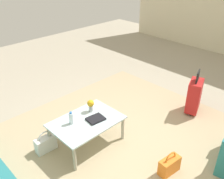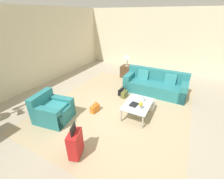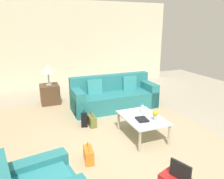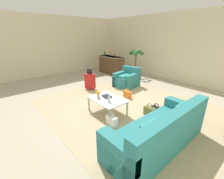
{
  "view_description": "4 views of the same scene",
  "coord_description": "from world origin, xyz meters",
  "px_view_note": "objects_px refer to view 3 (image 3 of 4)",
  "views": [
    {
      "loc": [
        2.28,
        1.98,
        2.69
      ],
      "look_at": [
        -0.11,
        -0.46,
        0.8
      ],
      "focal_mm": 40.0,
      "sensor_mm": 36.0,
      "label": 1
    },
    {
      "loc": [
        -3.28,
        -1.56,
        2.82
      ],
      "look_at": [
        -0.07,
        0.12,
        0.97
      ],
      "focal_mm": 24.0,
      "sensor_mm": 36.0,
      "label": 2
    },
    {
      "loc": [
        -3.14,
        1.59,
        2.2
      ],
      "look_at": [
        0.73,
        0.03,
        0.99
      ],
      "focal_mm": 35.0,
      "sensor_mm": 36.0,
      "label": 3
    },
    {
      "loc": [
        3.41,
        -2.89,
        2.13
      ],
      "look_at": [
        0.47,
        -0.38,
        0.7
      ],
      "focal_mm": 24.0,
      "sensor_mm": 36.0,
      "label": 4
    }
  ],
  "objects_px": {
    "couch": "(113,97)",
    "coffee_table": "(142,119)",
    "flower_vase": "(155,114)",
    "handbag_olive": "(92,121)",
    "side_table": "(50,94)",
    "handbag_white": "(142,118)",
    "table_lamp": "(48,69)",
    "handbag_orange": "(89,155)",
    "handbag_black": "(84,120)",
    "water_bottle": "(142,109)",
    "coffee_table_book": "(142,119)"
  },
  "relations": [
    {
      "from": "water_bottle",
      "to": "handbag_orange",
      "type": "xyz_separation_m",
      "value": [
        -0.62,
        1.36,
        -0.4
      ]
    },
    {
      "from": "handbag_white",
      "to": "handbag_black",
      "type": "height_order",
      "value": "same"
    },
    {
      "from": "side_table",
      "to": "handbag_olive",
      "type": "bearing_deg",
      "value": -160.19
    },
    {
      "from": "water_bottle",
      "to": "table_lamp",
      "type": "distance_m",
      "value": 3.09
    },
    {
      "from": "table_lamp",
      "to": "coffee_table_book",
      "type": "bearing_deg",
      "value": -154.07
    },
    {
      "from": "coffee_table",
      "to": "table_lamp",
      "type": "distance_m",
      "value": 3.24
    },
    {
      "from": "side_table",
      "to": "handbag_orange",
      "type": "bearing_deg",
      "value": -175.68
    },
    {
      "from": "couch",
      "to": "handbag_black",
      "type": "distance_m",
      "value": 1.33
    },
    {
      "from": "coffee_table_book",
      "to": "water_bottle",
      "type": "bearing_deg",
      "value": -22.63
    },
    {
      "from": "handbag_orange",
      "to": "side_table",
      "type": "bearing_deg",
      "value": 4.32
    },
    {
      "from": "handbag_white",
      "to": "couch",
      "type": "bearing_deg",
      "value": 9.85
    },
    {
      "from": "handbag_olive",
      "to": "handbag_black",
      "type": "bearing_deg",
      "value": 49.71
    },
    {
      "from": "coffee_table_book",
      "to": "handbag_white",
      "type": "bearing_deg",
      "value": -23.42
    },
    {
      "from": "water_bottle",
      "to": "handbag_black",
      "type": "height_order",
      "value": "water_bottle"
    },
    {
      "from": "handbag_orange",
      "to": "handbag_white",
      "type": "bearing_deg",
      "value": -58.08
    },
    {
      "from": "coffee_table",
      "to": "handbag_orange",
      "type": "relative_size",
      "value": 2.95
    },
    {
      "from": "couch",
      "to": "table_lamp",
      "type": "relative_size",
      "value": 4.0
    },
    {
      "from": "coffee_table",
      "to": "coffee_table_book",
      "type": "height_order",
      "value": "coffee_table_book"
    },
    {
      "from": "coffee_table",
      "to": "side_table",
      "type": "distance_m",
      "value": 3.18
    },
    {
      "from": "handbag_black",
      "to": "handbag_white",
      "type": "bearing_deg",
      "value": -109.08
    },
    {
      "from": "handbag_white",
      "to": "handbag_black",
      "type": "distance_m",
      "value": 1.34
    },
    {
      "from": "couch",
      "to": "coffee_table",
      "type": "height_order",
      "value": "couch"
    },
    {
      "from": "couch",
      "to": "coffee_table_book",
      "type": "height_order",
      "value": "couch"
    },
    {
      "from": "handbag_black",
      "to": "flower_vase",
      "type": "bearing_deg",
      "value": -137.8
    },
    {
      "from": "coffee_table",
      "to": "table_lamp",
      "type": "relative_size",
      "value": 1.83
    },
    {
      "from": "handbag_white",
      "to": "handbag_orange",
      "type": "bearing_deg",
      "value": 121.92
    },
    {
      "from": "couch",
      "to": "coffee_table_book",
      "type": "bearing_deg",
      "value": 174.62
    },
    {
      "from": "table_lamp",
      "to": "handbag_white",
      "type": "xyz_separation_m",
      "value": [
        -2.24,
        -1.81,
        -0.89
      ]
    },
    {
      "from": "couch",
      "to": "handbag_orange",
      "type": "bearing_deg",
      "value": 148.47
    },
    {
      "from": "handbag_orange",
      "to": "handbag_black",
      "type": "bearing_deg",
      "value": -12.08
    },
    {
      "from": "coffee_table",
      "to": "flower_vase",
      "type": "height_order",
      "value": "flower_vase"
    },
    {
      "from": "table_lamp",
      "to": "handbag_olive",
      "type": "xyz_separation_m",
      "value": [
        -1.93,
        -0.69,
        -0.89
      ]
    },
    {
      "from": "couch",
      "to": "coffee_table",
      "type": "distance_m",
      "value": 1.8
    },
    {
      "from": "coffee_table",
      "to": "side_table",
      "type": "xyz_separation_m",
      "value": [
        2.8,
        1.5,
        -0.1
      ]
    },
    {
      "from": "flower_vase",
      "to": "handbag_olive",
      "type": "distance_m",
      "value": 1.51
    },
    {
      "from": "handbag_olive",
      "to": "water_bottle",
      "type": "bearing_deg",
      "value": -126.56
    },
    {
      "from": "flower_vase",
      "to": "handbag_olive",
      "type": "xyz_separation_m",
      "value": [
        1.09,
        0.96,
        -0.43
      ]
    },
    {
      "from": "handbag_white",
      "to": "handbag_black",
      "type": "bearing_deg",
      "value": 70.92
    },
    {
      "from": "table_lamp",
      "to": "water_bottle",
      "type": "bearing_deg",
      "value": -148.39
    },
    {
      "from": "handbag_olive",
      "to": "handbag_orange",
      "type": "distance_m",
      "value": 1.37
    },
    {
      "from": "flower_vase",
      "to": "handbag_orange",
      "type": "relative_size",
      "value": 0.57
    },
    {
      "from": "side_table",
      "to": "handbag_olive",
      "type": "distance_m",
      "value": 2.06
    },
    {
      "from": "side_table",
      "to": "handbag_white",
      "type": "distance_m",
      "value": 2.89
    },
    {
      "from": "handbag_white",
      "to": "handbag_orange",
      "type": "relative_size",
      "value": 1.0
    },
    {
      "from": "coffee_table_book",
      "to": "handbag_black",
      "type": "bearing_deg",
      "value": 44.76
    },
    {
      "from": "water_bottle",
      "to": "coffee_table_book",
      "type": "bearing_deg",
      "value": 150.64
    },
    {
      "from": "coffee_table_book",
      "to": "handbag_white",
      "type": "xyz_separation_m",
      "value": [
        0.68,
        -0.39,
        -0.32
      ]
    },
    {
      "from": "couch",
      "to": "handbag_white",
      "type": "height_order",
      "value": "couch"
    },
    {
      "from": "coffee_table_book",
      "to": "side_table",
      "type": "bearing_deg",
      "value": 32.66
    },
    {
      "from": "coffee_table_book",
      "to": "handbag_black",
      "type": "xyz_separation_m",
      "value": [
        1.12,
        0.87,
        -0.32
      ]
    }
  ]
}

